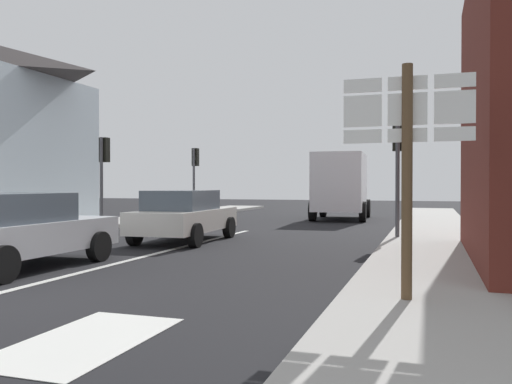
{
  "coord_description": "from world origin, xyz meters",
  "views": [
    {
      "loc": [
        6.14,
        -5.72,
        1.63
      ],
      "look_at": [
        0.74,
        10.81,
        1.39
      ],
      "focal_mm": 37.44,
      "sensor_mm": 36.0,
      "label": 1
    }
  ],
  "objects_px": {
    "delivery_truck": "(341,184)",
    "route_sign_post": "(407,156)",
    "traffic_light_near_left": "(104,161)",
    "traffic_light_far_left": "(195,166)",
    "sedan_far": "(184,215)",
    "sedan_near": "(16,230)",
    "traffic_light_near_right": "(398,151)"
  },
  "relations": [
    {
      "from": "delivery_truck",
      "to": "route_sign_post",
      "type": "bearing_deg",
      "value": -78.27
    },
    {
      "from": "traffic_light_near_left",
      "to": "traffic_light_far_left",
      "type": "xyz_separation_m",
      "value": [
        0.0,
        7.99,
        0.09
      ]
    },
    {
      "from": "delivery_truck",
      "to": "sedan_far",
      "type": "bearing_deg",
      "value": -103.93
    },
    {
      "from": "sedan_near",
      "to": "sedan_far",
      "type": "relative_size",
      "value": 0.99
    },
    {
      "from": "traffic_light_near_left",
      "to": "traffic_light_near_right",
      "type": "height_order",
      "value": "traffic_light_near_right"
    },
    {
      "from": "traffic_light_near_left",
      "to": "traffic_light_near_right",
      "type": "bearing_deg",
      "value": -5.21
    },
    {
      "from": "route_sign_post",
      "to": "traffic_light_near_left",
      "type": "xyz_separation_m",
      "value": [
        -11.11,
        9.65,
        0.49
      ]
    },
    {
      "from": "traffic_light_near_right",
      "to": "traffic_light_near_left",
      "type": "bearing_deg",
      "value": 174.79
    },
    {
      "from": "delivery_truck",
      "to": "traffic_light_far_left",
      "type": "relative_size",
      "value": 1.46
    },
    {
      "from": "sedan_near",
      "to": "traffic_light_near_right",
      "type": "xyz_separation_m",
      "value": [
        6.68,
        7.62,
        1.84
      ]
    },
    {
      "from": "sedan_far",
      "to": "traffic_light_near_right",
      "type": "bearing_deg",
      "value": 19.4
    },
    {
      "from": "sedan_far",
      "to": "traffic_light_far_left",
      "type": "height_order",
      "value": "traffic_light_far_left"
    },
    {
      "from": "traffic_light_near_left",
      "to": "delivery_truck",
      "type": "bearing_deg",
      "value": 47.23
    },
    {
      "from": "sedan_near",
      "to": "delivery_truck",
      "type": "distance_m",
      "value": 17.02
    },
    {
      "from": "sedan_far",
      "to": "delivery_truck",
      "type": "xyz_separation_m",
      "value": [
        2.74,
        11.04,
        0.89
      ]
    },
    {
      "from": "route_sign_post",
      "to": "traffic_light_near_left",
      "type": "distance_m",
      "value": 14.72
    },
    {
      "from": "sedan_far",
      "to": "traffic_light_far_left",
      "type": "bearing_deg",
      "value": 113.13
    },
    {
      "from": "traffic_light_near_right",
      "to": "traffic_light_far_left",
      "type": "xyz_separation_m",
      "value": [
        -10.51,
        8.95,
        -0.02
      ]
    },
    {
      "from": "sedan_far",
      "to": "traffic_light_near_right",
      "type": "relative_size",
      "value": 1.21
    },
    {
      "from": "delivery_truck",
      "to": "route_sign_post",
      "type": "distance_m",
      "value": 18.07
    },
    {
      "from": "sedan_near",
      "to": "traffic_light_near_right",
      "type": "distance_m",
      "value": 10.29
    },
    {
      "from": "sedan_near",
      "to": "route_sign_post",
      "type": "xyz_separation_m",
      "value": [
        7.28,
        -1.07,
        1.24
      ]
    },
    {
      "from": "route_sign_post",
      "to": "sedan_near",
      "type": "bearing_deg",
      "value": 171.61
    },
    {
      "from": "sedan_near",
      "to": "traffic_light_near_left",
      "type": "bearing_deg",
      "value": 114.09
    },
    {
      "from": "traffic_light_far_left",
      "to": "traffic_light_near_right",
      "type": "bearing_deg",
      "value": -40.42
    },
    {
      "from": "sedan_far",
      "to": "traffic_light_near_left",
      "type": "xyz_separation_m",
      "value": [
        -4.7,
        3.01,
        1.73
      ]
    },
    {
      "from": "route_sign_post",
      "to": "traffic_light_near_left",
      "type": "height_order",
      "value": "traffic_light_near_left"
    },
    {
      "from": "sedan_near",
      "to": "traffic_light_far_left",
      "type": "xyz_separation_m",
      "value": [
        -3.83,
        16.57,
        1.82
      ]
    },
    {
      "from": "traffic_light_far_left",
      "to": "sedan_far",
      "type": "bearing_deg",
      "value": -66.87
    },
    {
      "from": "delivery_truck",
      "to": "traffic_light_far_left",
      "type": "xyz_separation_m",
      "value": [
        -7.44,
        -0.05,
        0.93
      ]
    },
    {
      "from": "route_sign_post",
      "to": "traffic_light_near_right",
      "type": "relative_size",
      "value": 0.91
    },
    {
      "from": "sedan_near",
      "to": "route_sign_post",
      "type": "relative_size",
      "value": 1.31
    }
  ]
}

